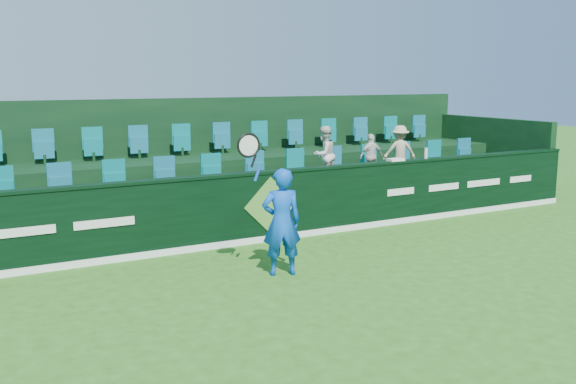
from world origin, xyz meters
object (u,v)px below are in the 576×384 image
spectator_right (400,151)px  tennis_player (281,221)px  spectator_left (324,155)px  towel (395,160)px  spectator_middle (371,156)px  drinks_bottle (426,153)px

spectator_right → tennis_player: bearing=56.0°
spectator_left → towel: spectator_left is taller
spectator_left → spectator_right: size_ratio=1.05×
spectator_middle → drinks_bottle: (0.64, -1.12, 0.15)m
tennis_player → spectator_right: tennis_player is taller
drinks_bottle → spectator_right: bearing=81.3°
tennis_player → spectator_right: 5.79m
spectator_left → drinks_bottle: (1.90, -1.12, 0.04)m
spectator_left → spectator_middle: spectator_left is taller
spectator_left → spectator_middle: 1.27m
tennis_player → spectator_middle: 5.13m
towel → tennis_player: bearing=-151.9°
tennis_player → spectator_left: (2.75, 3.16, 0.55)m
tennis_player → towel: size_ratio=6.84×
spectator_left → towel: size_ratio=3.64×
spectator_middle → drinks_bottle: size_ratio=4.41×
drinks_bottle → spectator_left: bearing=149.5°
drinks_bottle → tennis_player: bearing=-156.3°
tennis_player → drinks_bottle: (4.65, 2.04, 0.60)m
towel → drinks_bottle: (0.83, 0.00, 0.09)m
tennis_player → towel: bearing=28.1°
spectator_right → drinks_bottle: (-0.17, -1.12, 0.07)m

